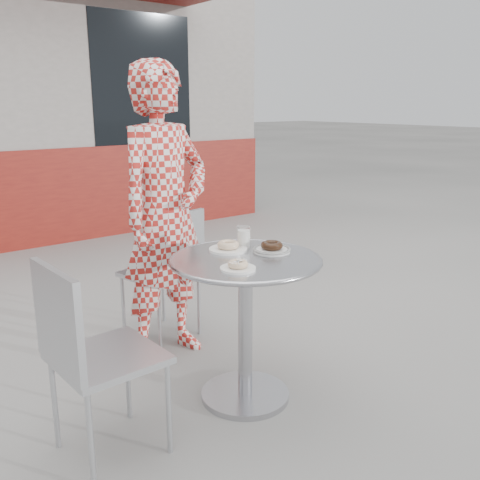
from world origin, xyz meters
TOP-DOWN VIEW (x-y plane):
  - ground at (0.00, 0.00)m, footprint 60.00×60.00m
  - bistro_table at (-0.02, -0.01)m, footprint 0.73×0.73m
  - chair_far at (0.03, 0.89)m, footprint 0.47×0.47m
  - chair_left at (-0.74, 0.01)m, footprint 0.43×0.43m
  - seated_person at (-0.06, 0.67)m, footprint 0.69×0.53m
  - plate_far at (-0.01, 0.14)m, footprint 0.19×0.19m
  - plate_near at (-0.16, -0.13)m, footprint 0.16×0.16m
  - plate_checker at (0.16, 0.00)m, footprint 0.19×0.19m
  - milk_cup at (0.09, 0.14)m, footprint 0.07×0.07m

SIDE VIEW (x-z plane):
  - ground at x=0.00m, z-range 0.00..0.00m
  - chair_far at x=0.03m, z-range -0.16..0.67m
  - chair_left at x=-0.74m, z-range -0.17..0.69m
  - bistro_table at x=-0.02m, z-range 0.19..0.93m
  - plate_checker at x=0.16m, z-range 0.73..0.78m
  - plate_near at x=-0.16m, z-range 0.74..0.78m
  - plate_far at x=-0.01m, z-range 0.73..0.78m
  - milk_cup at x=0.09m, z-range 0.74..0.85m
  - seated_person at x=-0.06m, z-range 0.00..1.69m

